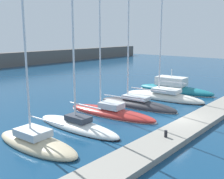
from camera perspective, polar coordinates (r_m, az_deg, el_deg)
name	(u,v)px	position (r m, az deg, el deg)	size (l,w,h in m)	color
ground_plane	(173,122)	(22.41, 12.59, -6.55)	(120.00, 120.00, 0.00)	navy
dock_pier	(193,124)	(21.68, 16.53, -6.84)	(24.24, 2.33, 0.38)	gray
sailboat_sand_nearest	(36,142)	(17.86, -15.50, -10.49)	(2.60, 6.94, 11.50)	beige
sailboat_white_second	(77,125)	(20.45, -7.27, -7.30)	(2.07, 7.94, 13.77)	white
sailboat_red_third	(111,112)	(23.62, -0.22, -4.65)	(3.08, 8.80, 13.29)	#B72D28
sailboat_charcoal_fourth	(137,104)	(26.38, 5.18, -2.94)	(2.59, 8.42, 16.15)	#2D2D33
sailboat_ivory_fifth	(164,96)	(29.85, 10.67, -1.35)	(3.07, 9.09, 16.14)	silver
motorboat_teal_sixth	(174,88)	(33.56, 12.74, 0.29)	(3.07, 9.49, 3.02)	#19707F
dock_bollard	(166,134)	(17.97, 11.10, -9.01)	(0.20, 0.20, 0.44)	black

